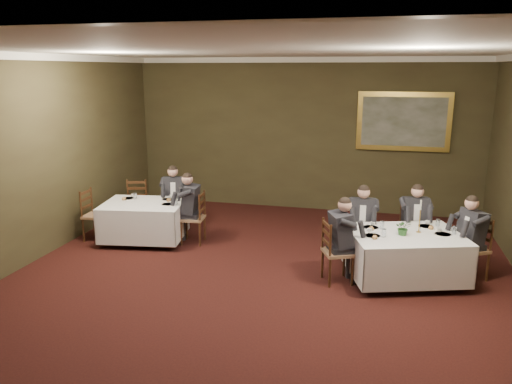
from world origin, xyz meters
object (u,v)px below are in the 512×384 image
at_px(table_second, 144,219).
at_px(chair_sec_backleft, 137,215).
at_px(diner_main_endright, 471,247).
at_px(centerpiece, 404,227).
at_px(chair_sec_endleft, 96,226).
at_px(diner_main_backright, 413,231).
at_px(chair_main_endleft, 337,264).
at_px(candlestick, 420,220).
at_px(painting, 403,122).
at_px(diner_sec_backright, 175,205).
at_px(chair_sec_endright, 194,228).
at_px(diner_main_backleft, 361,232).
at_px(diner_sec_endright, 193,217).
at_px(chair_main_backright, 412,243).
at_px(chair_main_endright, 470,261).
at_px(table_main, 405,253).
at_px(chair_main_backleft, 361,244).
at_px(chair_sec_backright, 175,216).
at_px(diner_main_endleft, 338,251).

height_order(table_second, chair_sec_backleft, chair_sec_backleft).
relative_size(diner_main_endright, centerpiece, 5.17).
bearing_deg(chair_sec_endleft, diner_main_endright, 87.31).
bearing_deg(diner_main_backright, diner_main_endright, 133.44).
xyz_separation_m(chair_main_endleft, candlestick, (1.21, 0.45, 0.68)).
distance_m(diner_main_endright, painting, 3.89).
relative_size(diner_sec_backright, chair_sec_endright, 1.35).
distance_m(diner_main_backleft, diner_sec_endright, 3.16).
bearing_deg(centerpiece, chair_main_backright, 77.94).
distance_m(table_second, chair_main_endleft, 3.90).
relative_size(diner_sec_backright, diner_sec_endright, 1.00).
distance_m(diner_main_endright, centerpiece, 1.20).
bearing_deg(diner_main_endright, diner_sec_endright, 55.06).
distance_m(chair_main_backright, painting, 3.31).
distance_m(chair_sec_endleft, painting, 6.80).
relative_size(chair_main_endright, chair_sec_backleft, 1.00).
relative_size(table_main, painting, 1.01).
bearing_deg(chair_main_endleft, diner_main_backleft, 138.26).
xyz_separation_m(chair_main_endright, diner_sec_backright, (-5.53, 1.18, 0.23)).
bearing_deg(diner_sec_backright, painting, -169.41).
relative_size(table_main, chair_main_backleft, 2.02).
bearing_deg(chair_sec_backright, diner_sec_backright, 90.00).
height_order(chair_main_backright, centerpiece, centerpiece).
xyz_separation_m(diner_main_endleft, diner_sec_endright, (-2.83, 1.16, 0.00)).
bearing_deg(diner_sec_endright, chair_sec_endright, -90.00).
bearing_deg(diner_sec_backright, chair_sec_backleft, -7.44).
xyz_separation_m(chair_main_backleft, candlestick, (0.89, -0.57, 0.68)).
bearing_deg(table_main, chair_sec_endleft, 174.54).
xyz_separation_m(diner_main_endright, chair_sec_backleft, (-6.32, 1.08, -0.23)).
xyz_separation_m(chair_main_backleft, chair_sec_backright, (-3.81, 0.83, 0.00)).
relative_size(diner_main_endleft, diner_main_endright, 1.00).
bearing_deg(diner_sec_backright, chair_main_endright, 152.43).
xyz_separation_m(table_second, diner_main_backright, (4.96, 0.27, 0.06)).
distance_m(table_main, chair_main_backright, 1.00).
relative_size(chair_main_endleft, diner_main_endright, 0.74).
xyz_separation_m(chair_main_backleft, chair_sec_backleft, (-4.61, 0.71, 0.00)).
relative_size(diner_main_endright, candlestick, 2.52).
height_order(chair_main_backleft, chair_sec_backright, same).
bearing_deg(chair_sec_endright, table_second, 93.13).
relative_size(diner_sec_endright, painting, 0.68).
xyz_separation_m(chair_sec_endleft, centerpiece, (5.68, -0.62, 0.61)).
height_order(diner_main_endleft, centerpiece, diner_main_endleft).
xyz_separation_m(chair_main_backright, candlestick, (0.02, -0.85, 0.68)).
relative_size(diner_main_backright, diner_main_endleft, 1.00).
bearing_deg(centerpiece, chair_sec_endleft, 173.75).
distance_m(diner_sec_endright, centerpiece, 3.92).
height_order(chair_main_backleft, candlestick, candlestick).
relative_size(diner_main_backleft, candlestick, 2.52).
height_order(chair_main_endright, chair_sec_endleft, same).
relative_size(table_main, candlestick, 3.78).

